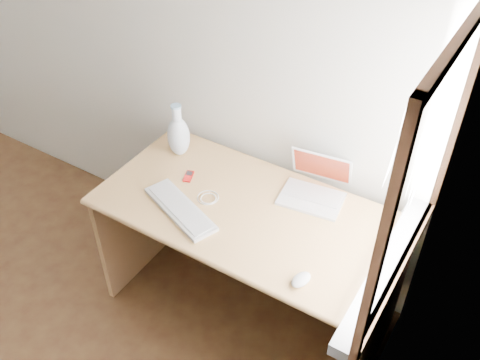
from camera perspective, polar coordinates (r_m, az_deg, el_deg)
The scene contains 10 objects.
back_wall at distance 3.04m, azimuth -11.65°, elevation 16.14°, with size 3.50×0.04×2.60m, color silver.
window at distance 1.99m, azimuth 18.54°, elevation 0.08°, with size 0.11×0.99×1.10m.
desk at distance 2.73m, azimuth 1.81°, elevation -5.46°, with size 1.44×0.72×0.76m.
laptop at distance 2.59m, azimuth 8.06°, elevation -0.85°, with size 0.32×0.28×0.20m.
external_keyboard at distance 2.52m, azimuth -6.39°, elevation -3.06°, with size 0.46×0.28×0.02m.
mouse at distance 2.22m, azimuth 6.52°, elevation -10.52°, with size 0.06×0.10×0.04m, color white.
ipod at distance 2.71m, azimuth -5.52°, elevation 0.40°, with size 0.07×0.10×0.01m.
cable_coil at distance 2.58m, azimuth -3.44°, elevation -1.88°, with size 0.11×0.11×0.01m, color white.
remote at distance 2.66m, azimuth -8.16°, elevation -0.74°, with size 0.03×0.07×0.01m, color white.
vase at distance 2.80m, azimuth -6.58°, elevation 4.79°, with size 0.12×0.12×0.30m.
Camera 1 is at (1.94, -0.26, 2.48)m, focal length 40.00 mm.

